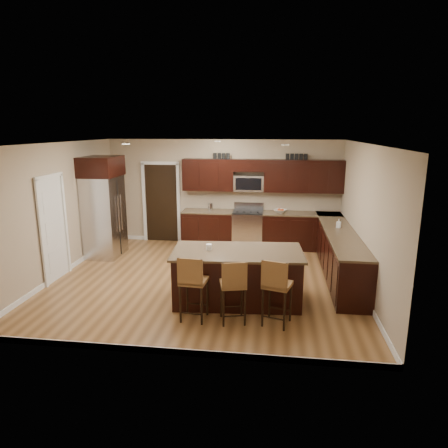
# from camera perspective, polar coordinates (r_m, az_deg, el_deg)

# --- Properties ---
(floor) EXTENTS (6.00, 6.00, 0.00)m
(floor) POSITION_cam_1_polar(r_m,az_deg,el_deg) (8.11, -2.71, -7.99)
(floor) COLOR olive
(floor) RESTS_ON ground
(ceiling) EXTENTS (6.00, 6.00, 0.00)m
(ceiling) POSITION_cam_1_polar(r_m,az_deg,el_deg) (7.55, -2.94, 11.45)
(ceiling) COLOR silver
(ceiling) RESTS_ON wall_back
(wall_back) EXTENTS (6.00, 0.00, 6.00)m
(wall_back) POSITION_cam_1_polar(r_m,az_deg,el_deg) (10.39, -0.15, 4.54)
(wall_back) COLOR tan
(wall_back) RESTS_ON floor
(wall_left) EXTENTS (0.00, 5.50, 5.50)m
(wall_left) POSITION_cam_1_polar(r_m,az_deg,el_deg) (8.75, -22.56, 1.80)
(wall_left) COLOR tan
(wall_left) RESTS_ON floor
(wall_right) EXTENTS (0.00, 5.50, 5.50)m
(wall_right) POSITION_cam_1_polar(r_m,az_deg,el_deg) (7.78, 19.50, 0.70)
(wall_right) COLOR tan
(wall_right) RESTS_ON floor
(base_cabinets) EXTENTS (4.02, 3.96, 0.92)m
(base_cabinets) POSITION_cam_1_polar(r_m,az_deg,el_deg) (9.23, 10.56, -2.49)
(base_cabinets) COLOR black
(base_cabinets) RESTS_ON floor
(upper_cabinets) EXTENTS (4.00, 0.33, 0.80)m
(upper_cabinets) POSITION_cam_1_polar(r_m,az_deg,el_deg) (10.08, 5.66, 7.01)
(upper_cabinets) COLOR black
(upper_cabinets) RESTS_ON wall_back
(range) EXTENTS (0.76, 0.64, 1.11)m
(range) POSITION_cam_1_polar(r_m,az_deg,el_deg) (10.21, 3.42, -0.68)
(range) COLOR silver
(range) RESTS_ON floor
(microwave) EXTENTS (0.76, 0.31, 0.40)m
(microwave) POSITION_cam_1_polar(r_m,az_deg,el_deg) (10.14, 3.57, 5.84)
(microwave) COLOR silver
(microwave) RESTS_ON upper_cabinets
(doorway) EXTENTS (0.85, 0.03, 2.06)m
(doorway) POSITION_cam_1_polar(r_m,az_deg,el_deg) (10.77, -8.91, 2.97)
(doorway) COLOR black
(doorway) RESTS_ON floor
(pantry_door) EXTENTS (0.03, 0.80, 2.04)m
(pantry_door) POSITION_cam_1_polar(r_m,az_deg,el_deg) (8.56, -23.22, -0.78)
(pantry_door) COLOR white
(pantry_door) RESTS_ON floor
(letter_decor) EXTENTS (2.20, 0.03, 0.15)m
(letter_decor) POSITION_cam_1_polar(r_m,az_deg,el_deg) (10.04, 4.89, 9.61)
(letter_decor) COLOR black
(letter_decor) RESTS_ON upper_cabinets
(island) EXTENTS (2.31, 1.33, 0.92)m
(island) POSITION_cam_1_polar(r_m,az_deg,el_deg) (7.04, 1.93, -7.66)
(island) COLOR black
(island) RESTS_ON floor
(stool_left) EXTENTS (0.43, 0.43, 1.07)m
(stool_left) POSITION_cam_1_polar(r_m,az_deg,el_deg) (6.26, -4.52, -8.13)
(stool_left) COLOR olive
(stool_left) RESTS_ON floor
(stool_mid) EXTENTS (0.46, 0.46, 1.03)m
(stool_mid) POSITION_cam_1_polar(r_m,az_deg,el_deg) (6.18, 1.36, -8.62)
(stool_mid) COLOR olive
(stool_mid) RESTS_ON floor
(stool_right) EXTENTS (0.50, 0.50, 1.07)m
(stool_right) POSITION_cam_1_polar(r_m,az_deg,el_deg) (6.14, 7.47, -8.61)
(stool_right) COLOR olive
(stool_right) RESTS_ON floor
(refrigerator) EXTENTS (0.79, 1.01, 2.35)m
(refrigerator) POSITION_cam_1_polar(r_m,az_deg,el_deg) (9.73, -16.82, 2.46)
(refrigerator) COLOR silver
(refrigerator) RESTS_ON floor
(floor_mat) EXTENTS (1.00, 0.69, 0.01)m
(floor_mat) POSITION_cam_1_polar(r_m,az_deg,el_deg) (9.18, 7.40, -5.43)
(floor_mat) COLOR brown
(floor_mat) RESTS_ON floor
(fruit_bowl) EXTENTS (0.41, 0.41, 0.08)m
(fruit_bowl) POSITION_cam_1_polar(r_m,az_deg,el_deg) (10.08, 8.04, 1.86)
(fruit_bowl) COLOR silver
(fruit_bowl) RESTS_ON base_cabinets
(soap_bottle) EXTENTS (0.11, 0.11, 0.19)m
(soap_bottle) POSITION_cam_1_polar(r_m,az_deg,el_deg) (8.78, 16.07, 0.10)
(soap_bottle) COLOR #B2B2B2
(soap_bottle) RESTS_ON base_cabinets
(canister_tall) EXTENTS (0.12, 0.12, 0.20)m
(canister_tall) POSITION_cam_1_polar(r_m,az_deg,el_deg) (10.19, -1.98, 2.47)
(canister_tall) COLOR silver
(canister_tall) RESTS_ON base_cabinets
(canister_short) EXTENTS (0.11, 0.11, 0.17)m
(canister_short) POSITION_cam_1_polar(r_m,az_deg,el_deg) (10.20, -1.92, 2.38)
(canister_short) COLOR silver
(canister_short) RESTS_ON base_cabinets
(island_jar) EXTENTS (0.10, 0.10, 0.10)m
(island_jar) POSITION_cam_1_polar(r_m,az_deg,el_deg) (6.92, -2.17, -3.29)
(island_jar) COLOR white
(island_jar) RESTS_ON island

